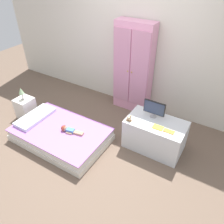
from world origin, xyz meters
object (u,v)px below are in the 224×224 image
at_px(doll, 68,130).
at_px(table_lamp, 21,91).
at_px(rocking_horse_toy, 129,118).
at_px(book_orange, 169,131).
at_px(nightstand, 26,108).
at_px(wardrobe, 133,69).
at_px(tv_monitor, 154,108).
at_px(book_yellow, 158,127).
at_px(tv_stand, 155,135).
at_px(bed, 61,134).

xyz_separation_m(doll, table_lamp, (-1.17, 0.13, 0.29)).
bearing_deg(rocking_horse_toy, book_orange, 6.83).
relative_size(nightstand, wardrobe, 0.23).
distance_m(tv_monitor, book_yellow, 0.31).
distance_m(wardrobe, tv_stand, 1.33).
height_order(table_lamp, tv_stand, table_lamp).
relative_size(wardrobe, tv_monitor, 5.03).
bearing_deg(tv_monitor, tv_stand, -43.43).
bearing_deg(doll, table_lamp, 173.53).
xyz_separation_m(rocking_horse_toy, book_orange, (0.60, 0.07, -0.05)).
height_order(nightstand, table_lamp, table_lamp).
relative_size(nightstand, book_yellow, 2.56).
xyz_separation_m(bed, nightstand, (-1.01, 0.16, 0.08)).
relative_size(doll, book_orange, 2.50).
height_order(bed, tv_monitor, tv_monitor).
distance_m(doll, book_yellow, 1.43).
distance_m(doll, rocking_horse_toy, 1.02).
distance_m(doll, wardrobe, 1.62).
relative_size(doll, table_lamp, 1.66).
height_order(nightstand, rocking_horse_toy, rocking_horse_toy).
relative_size(wardrobe, tv_stand, 1.88).
height_order(tv_stand, tv_monitor, tv_monitor).
relative_size(tv_stand, tv_monitor, 2.67).
bearing_deg(book_yellow, doll, -158.85).
height_order(wardrobe, book_orange, wardrobe).
xyz_separation_m(wardrobe, book_yellow, (0.91, -0.96, -0.33)).
relative_size(bed, doll, 3.92).
xyz_separation_m(doll, rocking_horse_toy, (0.87, 0.43, 0.30)).
bearing_deg(wardrobe, book_yellow, -46.50).
bearing_deg(table_lamp, doll, -6.47).
bearing_deg(book_yellow, nightstand, -171.40).
height_order(tv_stand, book_yellow, book_yellow).
distance_m(bed, rocking_horse_toy, 1.21).
xyz_separation_m(table_lamp, book_yellow, (2.47, 0.37, -0.04)).
bearing_deg(tv_monitor, doll, -147.90).
height_order(doll, table_lamp, table_lamp).
bearing_deg(rocking_horse_toy, doll, -153.55).
relative_size(bed, rocking_horse_toy, 13.75).
distance_m(doll, nightstand, 1.18).
bearing_deg(tv_monitor, book_orange, -32.66).
height_order(wardrobe, rocking_horse_toy, wardrobe).
bearing_deg(book_yellow, bed, -159.93).
relative_size(doll, nightstand, 0.99).
bearing_deg(table_lamp, rocking_horse_toy, 8.43).
height_order(nightstand, wardrobe, wardrobe).
distance_m(rocking_horse_toy, book_orange, 0.61).
distance_m(nightstand, wardrobe, 2.16).
bearing_deg(rocking_horse_toy, wardrobe, 114.64).
bearing_deg(book_orange, doll, -161.05).
relative_size(table_lamp, rocking_horse_toy, 2.12).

